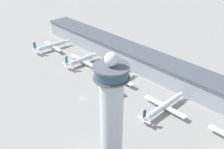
% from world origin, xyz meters
% --- Properties ---
extents(ground_plane, '(1000.00, 1000.00, 0.00)m').
position_xyz_m(ground_plane, '(0.00, 0.00, 0.00)').
color(ground_plane, gray).
extents(terminal_building, '(277.50, 25.00, 17.39)m').
position_xyz_m(terminal_building, '(0.00, 70.00, 8.79)').
color(terminal_building, '#9399A3').
rests_on(terminal_building, ground).
extents(control_tower, '(17.21, 17.21, 66.90)m').
position_xyz_m(control_tower, '(60.33, -25.28, 33.56)').
color(control_tower, silver).
rests_on(control_tower, ground).
extents(airplane_gate_alpha, '(34.05, 40.84, 13.70)m').
position_xyz_m(airplane_gate_alpha, '(-96.18, 32.77, 4.74)').
color(airplane_gate_alpha, silver).
rests_on(airplane_gate_alpha, ground).
extents(airplane_gate_bravo, '(36.05, 35.63, 13.66)m').
position_xyz_m(airplane_gate_bravo, '(-46.52, 35.20, 4.42)').
color(airplane_gate_bravo, silver).
rests_on(airplane_gate_bravo, ground).
extents(airplane_gate_charlie, '(33.01, 34.07, 14.08)m').
position_xyz_m(airplane_gate_charlie, '(2.03, 36.62, 4.73)').
color(airplane_gate_charlie, white).
rests_on(airplane_gate_charlie, ground).
extents(airplane_gate_delta, '(34.88, 45.42, 12.00)m').
position_xyz_m(airplane_gate_delta, '(53.00, 32.93, 4.00)').
color(airplane_gate_delta, silver).
rests_on(airplane_gate_delta, ground).
extents(service_truck_catering, '(5.89, 3.31, 3.01)m').
position_xyz_m(service_truck_catering, '(-93.67, 33.69, 1.05)').
color(service_truck_catering, black).
rests_on(service_truck_catering, ground).
extents(service_truck_fuel, '(3.82, 6.03, 2.51)m').
position_xyz_m(service_truck_fuel, '(19.91, 25.03, 0.87)').
color(service_truck_fuel, black).
rests_on(service_truck_fuel, ground).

